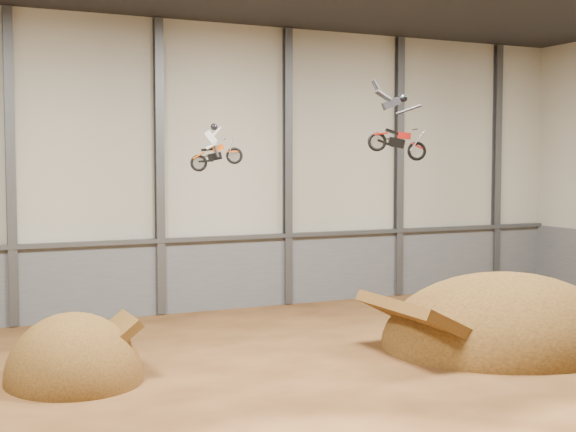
# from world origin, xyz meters

# --- Properties ---
(floor) EXTENTS (40.00, 40.00, 0.00)m
(floor) POSITION_xyz_m (0.00, 0.00, 0.00)
(floor) COLOR #472913
(floor) RESTS_ON ground
(back_wall) EXTENTS (40.00, 0.10, 14.00)m
(back_wall) POSITION_xyz_m (0.00, 15.00, 7.00)
(back_wall) COLOR #B1AE9C
(back_wall) RESTS_ON ground
(lower_band_back) EXTENTS (39.80, 0.18, 3.50)m
(lower_band_back) POSITION_xyz_m (0.00, 14.90, 1.75)
(lower_band_back) COLOR slate
(lower_band_back) RESTS_ON ground
(steel_rail) EXTENTS (39.80, 0.35, 0.20)m
(steel_rail) POSITION_xyz_m (0.00, 14.75, 3.55)
(steel_rail) COLOR #47494F
(steel_rail) RESTS_ON lower_band_back
(steel_column_1) EXTENTS (0.40, 0.36, 13.90)m
(steel_column_1) POSITION_xyz_m (-10.00, 14.80, 7.00)
(steel_column_1) COLOR #47494F
(steel_column_1) RESTS_ON ground
(steel_column_2) EXTENTS (0.40, 0.36, 13.90)m
(steel_column_2) POSITION_xyz_m (-3.33, 14.80, 7.00)
(steel_column_2) COLOR #47494F
(steel_column_2) RESTS_ON ground
(steel_column_3) EXTENTS (0.40, 0.36, 13.90)m
(steel_column_3) POSITION_xyz_m (3.33, 14.80, 7.00)
(steel_column_3) COLOR #47494F
(steel_column_3) RESTS_ON ground
(steel_column_4) EXTENTS (0.40, 0.36, 13.90)m
(steel_column_4) POSITION_xyz_m (10.00, 14.80, 7.00)
(steel_column_4) COLOR #47494F
(steel_column_4) RESTS_ON ground
(steel_column_5) EXTENTS (0.40, 0.36, 13.90)m
(steel_column_5) POSITION_xyz_m (16.67, 14.80, 7.00)
(steel_column_5) COLOR #47494F
(steel_column_5) RESTS_ON ground
(takeoff_ramp) EXTENTS (4.51, 5.21, 4.51)m
(takeoff_ramp) POSITION_xyz_m (-9.21, 4.83, 0.00)
(takeoff_ramp) COLOR #422A10
(takeoff_ramp) RESTS_ON ground
(landing_ramp) EXTENTS (10.03, 8.87, 5.79)m
(landing_ramp) POSITION_xyz_m (7.17, 2.79, 0.00)
(landing_ramp) COLOR #422A10
(landing_ramp) RESTS_ON ground
(fmx_rider_a) EXTENTS (2.36, 1.37, 2.10)m
(fmx_rider_a) POSITION_xyz_m (-3.74, 5.71, 7.93)
(fmx_rider_a) COLOR #BF4B0C
(fmx_rider_b) EXTENTS (3.36, 1.89, 2.98)m
(fmx_rider_b) POSITION_xyz_m (1.47, 1.98, 8.68)
(fmx_rider_b) COLOR #AE1711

